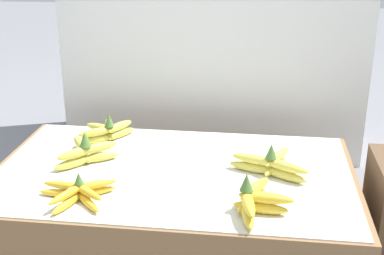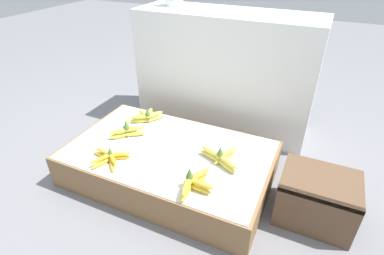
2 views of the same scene
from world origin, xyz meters
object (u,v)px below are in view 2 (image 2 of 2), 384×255
(banana_bunch_front_midleft, at_px, (194,183))
(banana_bunch_middle_left, at_px, (127,130))
(wooden_crate, at_px, (316,198))
(banana_bunch_back_left, at_px, (147,116))
(banana_bunch_middle_midleft, at_px, (221,157))
(banana_bunch_front_left, at_px, (109,157))
(foam_tray_white, at_px, (231,11))

(banana_bunch_front_midleft, distance_m, banana_bunch_middle_left, 0.62)
(wooden_crate, distance_m, banana_bunch_middle_left, 1.13)
(banana_bunch_front_midleft, height_order, banana_bunch_back_left, banana_bunch_front_midleft)
(banana_bunch_middle_left, height_order, banana_bunch_middle_midleft, banana_bunch_middle_left)
(banana_bunch_front_midleft, relative_size, banana_bunch_back_left, 1.26)
(wooden_crate, bearing_deg, banana_bunch_front_midleft, -154.72)
(banana_bunch_front_left, distance_m, banana_bunch_middle_midleft, 0.61)
(banana_bunch_middle_midleft, distance_m, banana_bunch_back_left, 0.64)
(wooden_crate, relative_size, banana_bunch_front_left, 1.64)
(banana_bunch_front_left, bearing_deg, banana_bunch_middle_left, 103.75)
(banana_bunch_back_left, bearing_deg, foam_tray_white, 51.32)
(banana_bunch_middle_midleft, xyz_separation_m, foam_tray_white, (-0.22, 0.69, 0.61))
(banana_bunch_front_midleft, relative_size, banana_bunch_middle_midleft, 0.94)
(banana_bunch_front_left, bearing_deg, banana_bunch_back_left, 95.77)
(banana_bunch_front_midleft, height_order, banana_bunch_middle_midleft, banana_bunch_front_midleft)
(banana_bunch_front_midleft, bearing_deg, wooden_crate, 25.28)
(wooden_crate, height_order, banana_bunch_middle_midleft, banana_bunch_middle_midleft)
(banana_bunch_front_midleft, distance_m, banana_bunch_back_left, 0.72)
(banana_bunch_front_midleft, height_order, foam_tray_white, foam_tray_white)
(banana_bunch_middle_midleft, bearing_deg, banana_bunch_middle_left, 179.19)
(banana_bunch_front_midleft, bearing_deg, banana_bunch_middle_left, 155.59)
(wooden_crate, distance_m, banana_bunch_middle_midleft, 0.52)
(banana_bunch_front_left, xyz_separation_m, banana_bunch_middle_left, (-0.06, 0.26, 0.01))
(banana_bunch_front_left, distance_m, banana_bunch_back_left, 0.46)
(banana_bunch_middle_left, height_order, banana_bunch_back_left, banana_bunch_middle_left)
(wooden_crate, xyz_separation_m, banana_bunch_middle_midleft, (-0.51, -0.01, 0.11))
(banana_bunch_middle_left, relative_size, foam_tray_white, 0.99)
(banana_bunch_middle_left, xyz_separation_m, foam_tray_white, (0.40, 0.68, 0.61))
(banana_bunch_front_midleft, distance_m, banana_bunch_middle_midleft, 0.25)
(banana_bunch_front_left, bearing_deg, banana_bunch_middle_midleft, 24.04)
(wooden_crate, distance_m, banana_bunch_back_left, 1.13)
(banana_bunch_middle_midleft, bearing_deg, wooden_crate, 1.63)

